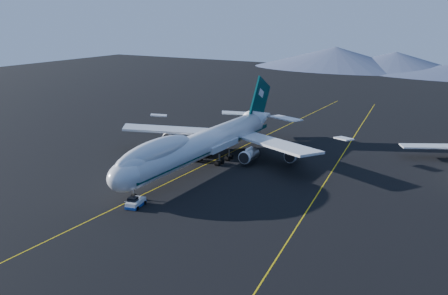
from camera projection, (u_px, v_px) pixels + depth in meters
The scene contains 5 objects.
ground at pixel (202, 166), 125.68m from camera, with size 500.00×500.00×0.00m, color black.
taxiway_line_main at pixel (202, 166), 125.68m from camera, with size 0.25×220.00×0.01m, color gold.
taxiway_line_side at pixel (330, 174), 119.51m from camera, with size 0.25×200.00×0.01m, color gold.
boeing_747 at pixel (202, 144), 124.18m from camera, with size 59.62×72.43×19.37m.
pushback_tug at pixel (136, 203), 99.43m from camera, with size 3.54×5.24×2.11m.
Camera 1 is at (64.88, -101.12, 37.58)m, focal length 40.00 mm.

